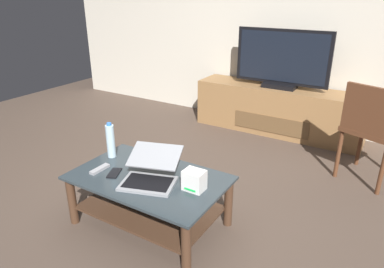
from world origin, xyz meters
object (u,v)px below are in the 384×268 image
(router_box, at_px, (194,180))
(tv_remote, at_px, (100,169))
(dining_chair, at_px, (373,127))
(laptop, at_px, (151,172))
(coffee_table, at_px, (149,192))
(television, at_px, (282,60))
(cell_phone, at_px, (114,173))
(media_cabinet, at_px, (278,110))
(water_bottle_near, at_px, (111,141))

(router_box, xyz_separation_m, tv_remote, (-0.70, -0.13, -0.06))
(dining_chair, distance_m, tv_remote, 2.22)
(dining_chair, height_order, laptop, dining_chair)
(coffee_table, relative_size, dining_chair, 1.21)
(television, relative_size, dining_chair, 1.20)
(cell_phone, bearing_deg, media_cabinet, 55.70)
(dining_chair, xyz_separation_m, router_box, (-0.87, -1.44, -0.06))
(media_cabinet, relative_size, cell_phone, 13.66)
(media_cabinet, height_order, dining_chair, dining_chair)
(coffee_table, xyz_separation_m, dining_chair, (1.22, 1.46, 0.25))
(water_bottle_near, distance_m, cell_phone, 0.31)
(television, xyz_separation_m, laptop, (-0.14, -2.20, -0.41))
(media_cabinet, relative_size, television, 1.83)
(coffee_table, relative_size, media_cabinet, 0.55)
(television, bearing_deg, laptop, -93.63)
(coffee_table, xyz_separation_m, tv_remote, (-0.35, -0.11, 0.13))
(laptop, bearing_deg, media_cabinet, 86.40)
(media_cabinet, distance_m, tv_remote, 2.37)
(laptop, bearing_deg, cell_phone, -166.50)
(dining_chair, relative_size, router_box, 6.51)
(dining_chair, relative_size, tv_remote, 5.47)
(coffee_table, bearing_deg, media_cabinet, 85.25)
(dining_chair, bearing_deg, television, 145.55)
(cell_phone, bearing_deg, laptop, -10.58)
(laptop, relative_size, router_box, 3.66)
(dining_chair, height_order, water_bottle_near, dining_chair)
(water_bottle_near, xyz_separation_m, tv_remote, (0.08, -0.21, -0.12))
(water_bottle_near, bearing_deg, dining_chair, 39.34)
(laptop, xyz_separation_m, router_box, (0.31, 0.05, 0.01))
(coffee_table, relative_size, cell_phone, 7.53)
(laptop, bearing_deg, coffee_table, 149.92)
(dining_chair, xyz_separation_m, cell_phone, (-1.45, -1.55, -0.12))
(tv_remote, bearing_deg, cell_phone, 7.98)
(media_cabinet, distance_m, laptop, 2.23)
(tv_remote, bearing_deg, router_box, 10.74)
(television, bearing_deg, tv_remote, -103.18)
(laptop, height_order, tv_remote, laptop)
(television, height_order, router_box, television)
(cell_phone, bearing_deg, television, 55.60)
(water_bottle_near, relative_size, tv_remote, 1.72)
(water_bottle_near, distance_m, tv_remote, 0.26)
(water_bottle_near, bearing_deg, television, 73.38)
(television, xyz_separation_m, tv_remote, (-0.53, -2.28, -0.46))
(tv_remote, bearing_deg, media_cabinet, 77.20)
(television, relative_size, router_box, 7.78)
(television, distance_m, cell_phone, 2.35)
(dining_chair, distance_m, router_box, 1.68)
(television, height_order, dining_chair, television)
(coffee_table, xyz_separation_m, cell_phone, (-0.23, -0.09, 0.13))
(coffee_table, distance_m, router_box, 0.40)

